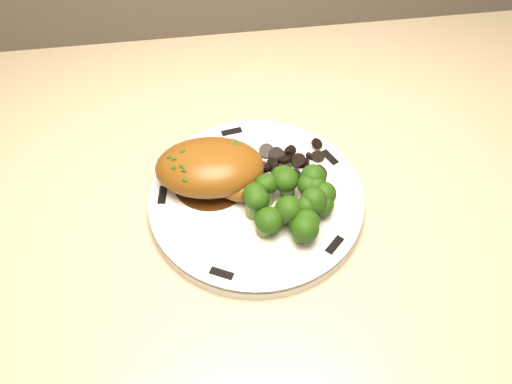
{
  "coord_description": "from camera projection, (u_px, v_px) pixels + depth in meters",
  "views": [
    {
      "loc": [
        0.59,
        1.24,
        1.38
      ],
      "look_at": [
        0.65,
        1.67,
        0.84
      ],
      "focal_mm": 45.0,
      "sensor_mm": 36.0,
      "label": 1
    }
  ],
  "objects": [
    {
      "name": "counter",
      "position": [
        41.0,
        382.0,
        1.01
      ],
      "size": [
        1.88,
        0.64,
        0.93
      ],
      "color": "#4C3823",
      "rests_on": "ground"
    },
    {
      "name": "rim_accent_2",
      "position": [
        163.0,
        195.0,
        0.7
      ],
      "size": [
        0.01,
        0.03,
        0.0
      ],
      "primitive_type": "cube",
      "rotation": [
        0.0,
        0.0,
        4.56
      ],
      "color": "black",
      "rests_on": "plate"
    },
    {
      "name": "rim_accent_3",
      "position": [
        222.0,
        274.0,
        0.64
      ],
      "size": [
        0.03,
        0.02,
        0.0
      ],
      "primitive_type": "cube",
      "rotation": [
        0.0,
        0.0,
        5.81
      ],
      "color": "black",
      "rests_on": "plate"
    },
    {
      "name": "broccoli_florets",
      "position": [
        289.0,
        202.0,
        0.67
      ],
      "size": [
        0.1,
        0.09,
        0.04
      ],
      "rotation": [
        0.0,
        0.0,
        -0.11
      ],
      "color": "olive",
      "rests_on": "plate"
    },
    {
      "name": "gravy_pool",
      "position": [
        211.0,
        181.0,
        0.72
      ],
      "size": [
        0.09,
        0.09,
        0.0
      ],
      "primitive_type": "cylinder",
      "color": "#361A09",
      "rests_on": "plate"
    },
    {
      "name": "plate",
      "position": [
        256.0,
        202.0,
        0.71
      ],
      "size": [
        0.25,
        0.25,
        0.02
      ],
      "primitive_type": "cylinder",
      "rotation": [
        0.0,
        0.0,
        -0.07
      ],
      "color": "silver",
      "rests_on": "counter"
    },
    {
      "name": "mushroom_pile",
      "position": [
        292.0,
        165.0,
        0.73
      ],
      "size": [
        0.07,
        0.05,
        0.02
      ],
      "color": "black",
      "rests_on": "plate"
    },
    {
      "name": "rim_accent_1",
      "position": [
        232.0,
        132.0,
        0.76
      ],
      "size": [
        0.03,
        0.01,
        0.0
      ],
      "primitive_type": "cube",
      "rotation": [
        0.0,
        0.0,
        3.3
      ],
      "color": "black",
      "rests_on": "plate"
    },
    {
      "name": "chicken_breast",
      "position": [
        214.0,
        169.0,
        0.7
      ],
      "size": [
        0.13,
        0.09,
        0.05
      ],
      "rotation": [
        0.0,
        0.0,
        -0.08
      ],
      "color": "brown",
      "rests_on": "plate"
    },
    {
      "name": "rim_accent_0",
      "position": [
        330.0,
        157.0,
        0.74
      ],
      "size": [
        0.02,
        0.03,
        0.0
      ],
      "primitive_type": "cube",
      "rotation": [
        0.0,
        0.0,
        2.04
      ],
      "color": "black",
      "rests_on": "plate"
    },
    {
      "name": "rim_accent_4",
      "position": [
        335.0,
        245.0,
        0.66
      ],
      "size": [
        0.02,
        0.02,
        0.0
      ],
      "primitive_type": "cube",
      "rotation": [
        0.0,
        0.0,
        7.07
      ],
      "color": "black",
      "rests_on": "plate"
    }
  ]
}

